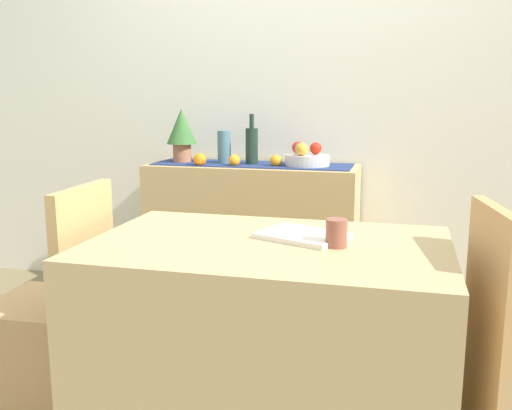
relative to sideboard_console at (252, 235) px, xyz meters
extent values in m
cube|color=#796B4B|center=(0.20, -0.92, -0.43)|extent=(6.40, 6.40, 0.02)
cube|color=silver|center=(0.20, 0.26, 0.93)|extent=(6.40, 0.06, 2.70)
cube|color=tan|center=(0.00, 0.00, 0.00)|extent=(1.21, 0.42, 0.83)
cube|color=navy|center=(0.00, 0.00, 0.42)|extent=(1.13, 0.32, 0.01)
cylinder|color=silver|center=(0.32, 0.00, 0.45)|extent=(0.25, 0.25, 0.06)
sphere|color=red|center=(0.36, 0.04, 0.52)|extent=(0.07, 0.07, 0.07)
sphere|color=gold|center=(0.30, -0.06, 0.52)|extent=(0.07, 0.07, 0.07)
sphere|color=red|center=(0.26, 0.05, 0.52)|extent=(0.07, 0.07, 0.07)
cylinder|color=#1D3227|center=(0.00, 0.00, 0.52)|extent=(0.07, 0.07, 0.21)
cylinder|color=#1D3227|center=(0.00, 0.00, 0.66)|extent=(0.03, 0.03, 0.08)
cylinder|color=slate|center=(-0.17, 0.00, 0.51)|extent=(0.08, 0.08, 0.19)
cylinder|color=#B46E4A|center=(-0.43, 0.00, 0.47)|extent=(0.11, 0.11, 0.11)
cone|color=#376932|center=(-0.43, 0.00, 0.63)|extent=(0.18, 0.18, 0.20)
sphere|color=orange|center=(0.15, -0.05, 0.45)|extent=(0.07, 0.07, 0.07)
sphere|color=orange|center=(-0.27, -0.12, 0.45)|extent=(0.07, 0.07, 0.07)
sphere|color=orange|center=(-0.08, -0.09, 0.45)|extent=(0.07, 0.07, 0.07)
cube|color=tan|center=(0.41, -1.33, -0.05)|extent=(1.20, 0.77, 0.74)
cube|color=white|center=(0.51, -1.25, 0.33)|extent=(0.34, 0.30, 0.02)
cylinder|color=brown|center=(0.64, -1.34, 0.37)|extent=(0.07, 0.07, 0.09)
cube|color=tan|center=(-0.47, -1.33, -0.19)|extent=(0.41, 0.41, 0.45)
cube|color=tan|center=(-0.29, -1.33, 0.26)|extent=(0.05, 0.40, 0.45)
cube|color=tan|center=(1.11, -1.36, 0.26)|extent=(0.10, 0.40, 0.45)
camera|label=1|loc=(0.84, -3.15, 0.81)|focal=40.18mm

